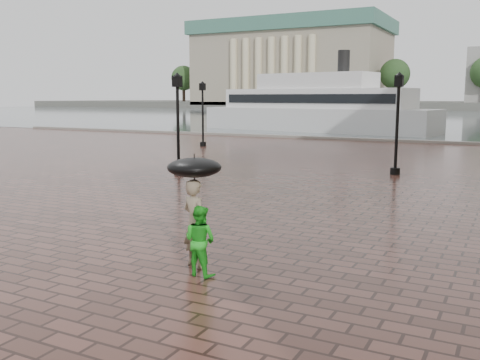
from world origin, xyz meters
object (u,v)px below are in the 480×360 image
Objects in this scene: street_lamps at (250,118)px; child_pedestrian at (200,240)px; adult_pedestrian at (195,223)px; ferry_near at (316,108)px.

child_pedestrian is at bearing -66.53° from street_lamps.
street_lamps is 8.49× the size of adult_pedestrian.
adult_pedestrian is at bearing -64.71° from ferry_near.
adult_pedestrian is at bearing -42.74° from child_pedestrian.
ferry_near reaches higher than adult_pedestrian.
street_lamps reaches higher than adult_pedestrian.
street_lamps is 27.03m from ferry_near.
ferry_near reaches higher than street_lamps.
adult_pedestrian is 0.62m from child_pedestrian.
child_pedestrian is 0.06× the size of ferry_near.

